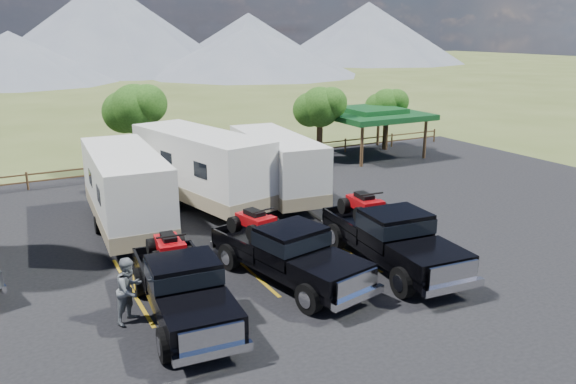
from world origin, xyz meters
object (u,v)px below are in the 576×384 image
person_b (130,290)px  rig_center (286,251)px  rig_right (390,235)px  trailer_left (126,190)px  person_a (191,289)px  trailer_center (201,169)px  trailer_right (276,167)px  rig_left (182,284)px  pavilion (372,114)px

person_b → rig_center: bearing=-32.0°
rig_right → trailer_left: trailer_left is taller
rig_right → trailer_left: size_ratio=0.72×
trailer_left → person_b: 7.83m
person_a → person_b: person_b is taller
trailer_left → trailer_center: bearing=27.8°
trailer_left → trailer_center: trailer_center is taller
rig_center → rig_right: 3.90m
rig_right → trailer_right: 9.04m
person_b → rig_left: bearing=-52.7°
rig_left → rig_center: size_ratio=0.95×
rig_center → trailer_left: trailer_left is taller
person_b → pavilion: bearing=1.9°
rig_left → trailer_center: trailer_center is taller
rig_center → person_b: rig_center is taller
trailer_center → trailer_right: size_ratio=1.11×
rig_right → rig_left: bearing=-173.9°
rig_left → rig_center: rig_center is taller
person_a → person_b: 1.73m
trailer_center → trailer_right: bearing=-22.1°
trailer_left → person_b: bearing=-98.9°
trailer_right → person_a: size_ratio=5.32×
trailer_right → pavilion: bearing=36.8°
rig_left → person_b: 1.48m
trailer_center → person_a: (-3.91, -9.95, -1.00)m
pavilion → trailer_left: trailer_left is taller
rig_center → trailer_center: size_ratio=0.65×
rig_left → trailer_right: size_ratio=0.69×
rig_left → person_a: size_ratio=3.68×
pavilion → rig_right: pavilion is taller
pavilion → trailer_right: size_ratio=0.67×
trailer_left → person_b: (-1.66, -7.61, -0.80)m
rig_left → rig_right: size_ratio=0.91×
rig_right → person_b: rig_right is taller
trailer_right → rig_left: bearing=-124.7°
rig_right → trailer_center: size_ratio=0.68×
pavilion → person_a: bearing=-138.8°
pavilion → trailer_center: bearing=-157.9°
trailer_left → person_b: trailer_left is taller
pavilion → trailer_right: (-10.26, -6.26, -1.07)m
rig_right → trailer_left: (-7.44, 7.87, 0.67)m
trailer_center → rig_right: bearing=-82.4°
rig_left → trailer_right: bearing=54.8°
rig_right → person_b: (-9.10, 0.26, -0.13)m
pavilion → trailer_center: 15.04m
rig_center → trailer_center: 9.07m
person_a → person_b: size_ratio=0.90×
trailer_left → pavilion: bearing=26.1°
trailer_left → rig_left: bearing=-88.3°
rig_right → pavilion: bearing=60.7°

